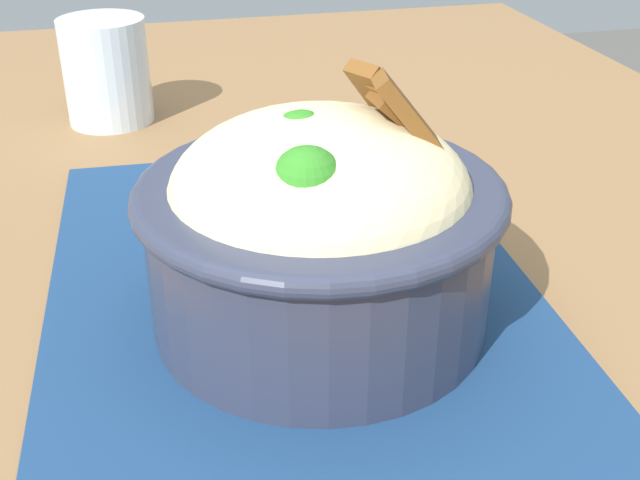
% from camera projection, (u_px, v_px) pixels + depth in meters
% --- Properties ---
extents(table, '(1.31, 0.90, 0.72)m').
position_uv_depth(table, '(287.00, 357.00, 0.54)').
color(table, olive).
rests_on(table, ground_plane).
extents(placemat, '(0.41, 0.30, 0.00)m').
position_uv_depth(placemat, '(294.00, 283.00, 0.49)').
color(placemat, navy).
rests_on(placemat, table).
extents(bowl, '(0.19, 0.19, 0.14)m').
position_uv_depth(bowl, '(320.00, 223.00, 0.43)').
color(bowl, '#2D3347').
rests_on(bowl, placemat).
extents(fork, '(0.02, 0.14, 0.00)m').
position_uv_depth(fork, '(242.00, 212.00, 0.57)').
color(fork, '#BABABA').
rests_on(fork, placemat).
extents(drinking_glass, '(0.08, 0.08, 0.09)m').
position_uv_depth(drinking_glass, '(107.00, 78.00, 0.72)').
color(drinking_glass, silver).
rests_on(drinking_glass, table).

